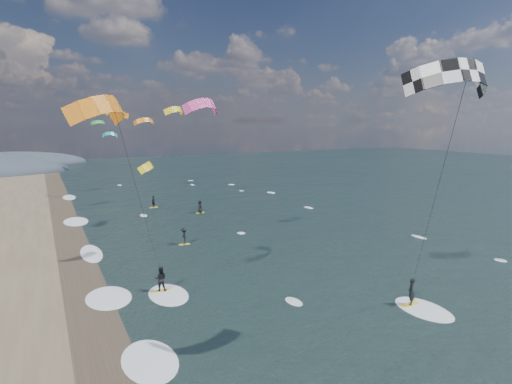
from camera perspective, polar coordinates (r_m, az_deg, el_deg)
name	(u,v)px	position (r m, az deg, el deg)	size (l,w,h in m)	color
ground	(387,370)	(23.18, 17.06, -21.77)	(260.00, 260.00, 0.00)	black
wet_sand_strip	(98,334)	(26.85, -20.34, -17.37)	(3.00, 240.00, 0.00)	#382D23
kitesurfer_near_a	(456,131)	(22.45, 25.15, 7.39)	(7.83, 8.50, 15.05)	yellow
kitesurfer_near_b	(133,174)	(24.78, -16.10, 2.27)	(6.97, 9.30, 13.74)	yellow
far_kitesurfers	(183,217)	(50.15, -9.71, -3.37)	(7.33, 20.07, 1.66)	yellow
bg_kite_field	(130,121)	(72.71, -16.41, 9.04)	(10.17, 76.28, 8.14)	yellow
shoreline_surf	(108,299)	(31.27, -19.16, -13.37)	(2.40, 79.40, 0.11)	white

